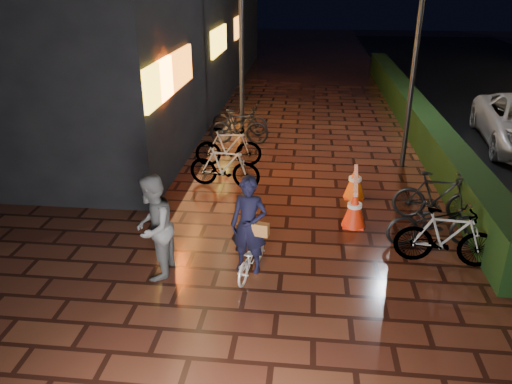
# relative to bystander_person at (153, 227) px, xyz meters

# --- Properties ---
(ground) EXTENTS (80.00, 80.00, 0.00)m
(ground) POSITION_rel_bystander_person_xyz_m (2.68, 1.93, -0.92)
(ground) COLOR #381911
(ground) RESTS_ON ground
(hedge) EXTENTS (0.70, 20.00, 1.00)m
(hedge) POSITION_rel_bystander_person_xyz_m (5.98, 9.93, -0.42)
(hedge) COLOR black
(hedge) RESTS_ON ground
(bystander_person) EXTENTS (0.72, 0.91, 1.84)m
(bystander_person) POSITION_rel_bystander_person_xyz_m (0.00, 0.00, 0.00)
(bystander_person) COLOR #504F52
(bystander_person) RESTS_ON ground
(lamp_post_hedge) EXTENTS (0.48, 0.14, 5.00)m
(lamp_post_hedge) POSITION_rel_bystander_person_xyz_m (5.06, 5.91, 1.83)
(lamp_post_hedge) COLOR black
(lamp_post_hedge) RESTS_ON ground
(lamp_post_sf) EXTENTS (0.51, 0.17, 5.34)m
(lamp_post_sf) POSITION_rel_bystander_person_xyz_m (0.37, 8.46, 2.02)
(lamp_post_sf) COLOR black
(lamp_post_sf) RESTS_ON ground
(cyclist) EXTENTS (0.73, 1.34, 1.83)m
(cyclist) POSITION_rel_bystander_person_xyz_m (1.59, 0.18, -0.24)
(cyclist) COLOR white
(cyclist) RESTS_ON ground
(traffic_barrier) EXTENTS (0.61, 1.93, 0.78)m
(traffic_barrier) POSITION_rel_bystander_person_xyz_m (3.56, 2.94, -0.53)
(traffic_barrier) COLOR red
(traffic_barrier) RESTS_ON ground
(cart_assembly) EXTENTS (0.68, 0.58, 0.98)m
(cart_assembly) POSITION_rel_bystander_person_xyz_m (5.97, 4.58, -0.42)
(cart_assembly) COLOR black
(cart_assembly) RESTS_ON ground
(parked_bikes_storefront) EXTENTS (2.10, 5.23, 1.07)m
(parked_bikes_storefront) POSITION_rel_bystander_person_xyz_m (0.41, 6.34, -0.40)
(parked_bikes_storefront) COLOR black
(parked_bikes_storefront) RESTS_ON ground
(parked_bikes_hedge) EXTENTS (2.13, 2.47, 1.07)m
(parked_bikes_hedge) POSITION_rel_bystander_person_xyz_m (5.04, 1.70, -0.40)
(parked_bikes_hedge) COLOR black
(parked_bikes_hedge) RESTS_ON ground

